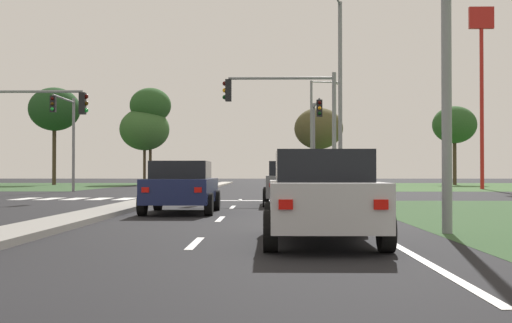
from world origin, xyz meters
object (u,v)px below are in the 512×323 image
at_px(car_white_fourth, 197,177).
at_px(pedestrian_at_median, 200,171).
at_px(car_navy_second, 182,187).
at_px(treeline_fourth, 150,106).
at_px(car_grey_near, 291,183).
at_px(traffic_signal_near_left, 26,121).
at_px(car_teal_fifth, 188,178).
at_px(street_lamp_third, 314,127).
at_px(car_red_sixth, 171,179).
at_px(fastfood_pole_sign, 481,58).
at_px(traffic_signal_far_right, 316,128).
at_px(traffic_signal_far_left, 66,126).
at_px(traffic_signal_near_right, 293,112).
at_px(treeline_fifth, 319,129).
at_px(treeline_second, 54,110).
at_px(treeline_sixth, 454,125).
at_px(treeline_third, 145,129).
at_px(street_lamp_second, 339,87).
at_px(car_silver_third, 321,196).

bearing_deg(car_white_fourth, pedestrian_at_median, 96.65).
bearing_deg(car_navy_second, treeline_fourth, 101.03).
relative_size(car_grey_near, traffic_signal_near_left, 0.87).
xyz_separation_m(car_navy_second, car_teal_fifth, (-4.41, 38.28, -0.01)).
distance_m(street_lamp_third, pedestrian_at_median, 12.85).
distance_m(car_red_sixth, fastfood_pole_sign, 24.27).
bearing_deg(car_red_sixth, traffic_signal_far_right, 143.11).
bearing_deg(pedestrian_at_median, traffic_signal_far_left, -123.18).
height_order(traffic_signal_near_right, treeline_fourth, treeline_fourth).
xyz_separation_m(car_teal_fifth, treeline_fifth, (11.71, 5.02, 4.55)).
bearing_deg(treeline_second, car_teal_fifth, -28.40).
xyz_separation_m(traffic_signal_far_left, treeline_sixth, (30.60, 25.53, 1.82)).
distance_m(street_lamp_third, treeline_third, 20.45).
bearing_deg(car_white_fourth, treeline_fifth, 164.59).
bearing_deg(car_red_sixth, treeline_second, -51.82).
xyz_separation_m(traffic_signal_far_left, treeline_second, (-8.70, 24.98, 3.36)).
xyz_separation_m(treeline_third, treeline_sixth, (30.76, -1.42, 0.30)).
distance_m(car_white_fourth, street_lamp_second, 35.53).
bearing_deg(treeline_third, car_red_sixth, -74.38).
relative_size(traffic_signal_far_left, treeline_third, 0.77).
bearing_deg(car_grey_near, car_navy_second, -125.43).
xyz_separation_m(treeline_fifth, treeline_sixth, (13.54, 3.14, 0.54)).
height_order(car_silver_third, traffic_signal_near_left, traffic_signal_near_left).
xyz_separation_m(fastfood_pole_sign, treeline_fourth, (-27.55, 18.36, -1.64)).
distance_m(car_navy_second, pedestrian_at_median, 26.70).
bearing_deg(car_silver_third, treeline_fifth, 85.79).
bearing_deg(pedestrian_at_median, car_grey_near, -55.69).
distance_m(traffic_signal_near_right, treeline_fifth, 34.28).
height_order(car_white_fourth, fastfood_pole_sign, fastfood_pole_sign).
height_order(car_grey_near, car_navy_second, car_grey_near).
bearing_deg(traffic_signal_far_right, traffic_signal_near_left, -139.88).
bearing_deg(car_navy_second, pedestrian_at_median, 94.62).
bearing_deg(car_teal_fifth, traffic_signal_far_left, 72.89).
height_order(traffic_signal_near_right, traffic_signal_far_left, traffic_signal_far_left).
bearing_deg(street_lamp_second, treeline_sixth, 66.20).
relative_size(traffic_signal_near_right, pedestrian_at_median, 2.93).
bearing_deg(fastfood_pole_sign, pedestrian_at_median, -171.72).
relative_size(traffic_signal_near_right, street_lamp_third, 0.63).
height_order(treeline_fifth, treeline_sixth, treeline_sixth).
distance_m(traffic_signal_far_left, treeline_third, 26.99).
height_order(car_navy_second, traffic_signal_far_right, traffic_signal_far_right).
bearing_deg(treeline_fifth, car_silver_third, -94.21).
height_order(traffic_signal_far_right, treeline_sixth, treeline_sixth).
relative_size(traffic_signal_near_right, treeline_third, 0.72).
bearing_deg(car_grey_near, fastfood_pole_sign, 59.16).
distance_m(traffic_signal_near_right, treeline_fourth, 41.02).
xyz_separation_m(car_red_sixth, traffic_signal_near_right, (7.99, -18.69, 3.09)).
bearing_deg(traffic_signal_near_right, treeline_third, 109.35).
height_order(traffic_signal_far_right, treeline_fifth, treeline_fifth).
bearing_deg(street_lamp_second, traffic_signal_far_left, 153.25).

